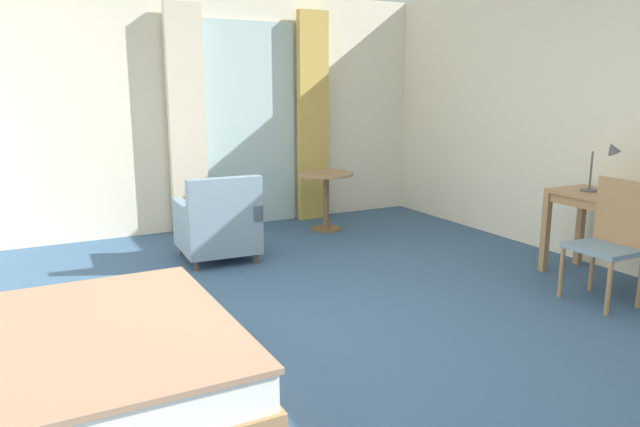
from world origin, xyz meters
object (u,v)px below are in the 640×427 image
(armchair_by_window, at_px, (218,226))
(bed, at_px, (24,379))
(desk_lamp, at_px, (605,160))
(desk_chair, at_px, (611,235))
(writing_desk, at_px, (631,210))
(round_cafe_table, at_px, (326,188))

(armchair_by_window, bearing_deg, bed, -127.23)
(desk_lamp, bearing_deg, desk_chair, -135.15)
(bed, xyz_separation_m, desk_lamp, (4.65, 0.30, 0.80))
(bed, height_order, writing_desk, bed)
(writing_desk, xyz_separation_m, desk_chair, (-0.41, -0.14, -0.14))
(desk_lamp, xyz_separation_m, armchair_by_window, (-2.85, 2.07, -0.71))
(bed, height_order, desk_lamp, desk_lamp)
(desk_lamp, relative_size, armchair_by_window, 0.53)
(writing_desk, relative_size, desk_chair, 1.42)
(bed, relative_size, round_cafe_table, 2.91)
(desk_lamp, height_order, armchair_by_window, desk_lamp)
(bed, bearing_deg, round_cafe_table, 41.80)
(round_cafe_table, bearing_deg, desk_chair, -75.09)
(desk_lamp, xyz_separation_m, round_cafe_table, (-1.32, 2.68, -0.54))
(writing_desk, bearing_deg, desk_lamp, 78.08)
(bed, bearing_deg, desk_chair, -2.43)
(writing_desk, height_order, round_cafe_table, writing_desk)
(round_cafe_table, bearing_deg, desk_lamp, -63.83)
(desk_chair, height_order, round_cafe_table, desk_chair)
(bed, distance_m, desk_lamp, 4.72)
(armchair_by_window, height_order, round_cafe_table, armchair_by_window)
(writing_desk, relative_size, desk_lamp, 3.05)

